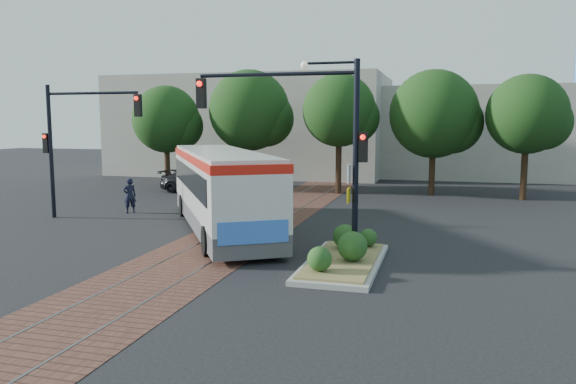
# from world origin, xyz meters

# --- Properties ---
(ground) EXTENTS (120.00, 120.00, 0.00)m
(ground) POSITION_xyz_m (0.00, 0.00, 0.00)
(ground) COLOR black
(ground) RESTS_ON ground
(trackbed) EXTENTS (3.60, 40.00, 0.02)m
(trackbed) POSITION_xyz_m (0.00, 4.00, 0.01)
(trackbed) COLOR brown
(trackbed) RESTS_ON ground
(tree_row) EXTENTS (26.40, 5.60, 7.67)m
(tree_row) POSITION_xyz_m (1.21, 16.42, 4.85)
(tree_row) COLOR #382314
(tree_row) RESTS_ON ground
(warehouses) EXTENTS (40.00, 13.00, 8.00)m
(warehouses) POSITION_xyz_m (-0.53, 28.75, 3.81)
(warehouses) COLOR #ADA899
(warehouses) RESTS_ON ground
(city_bus) EXTENTS (8.44, 11.53, 3.21)m
(city_bus) POSITION_xyz_m (-0.98, 3.34, 1.79)
(city_bus) COLOR #49494C
(city_bus) RESTS_ON ground
(traffic_island) EXTENTS (2.20, 5.20, 1.13)m
(traffic_island) POSITION_xyz_m (4.82, -0.90, 0.33)
(traffic_island) COLOR gray
(traffic_island) RESTS_ON ground
(signal_pole_main) EXTENTS (5.49, 0.46, 6.00)m
(signal_pole_main) POSITION_xyz_m (3.86, -0.81, 4.16)
(signal_pole_main) COLOR black
(signal_pole_main) RESTS_ON ground
(signal_pole_left) EXTENTS (4.99, 0.34, 6.00)m
(signal_pole_left) POSITION_xyz_m (-8.37, 4.00, 3.86)
(signal_pole_left) COLOR black
(signal_pole_left) RESTS_ON ground
(officer) EXTENTS (0.73, 0.71, 1.68)m
(officer) POSITION_xyz_m (-6.81, 6.05, 0.84)
(officer) COLOR black
(officer) RESTS_ON ground
(parked_car) EXTENTS (4.94, 2.62, 1.37)m
(parked_car) POSITION_xyz_m (-6.97, 13.97, 0.68)
(parked_car) COLOR black
(parked_car) RESTS_ON ground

